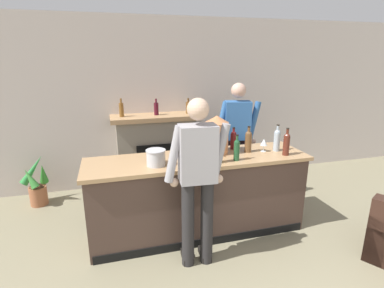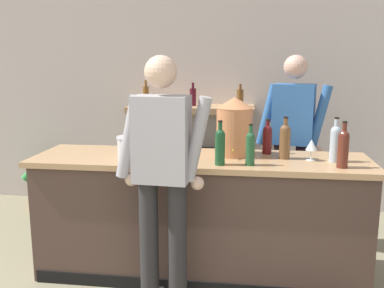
% 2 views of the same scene
% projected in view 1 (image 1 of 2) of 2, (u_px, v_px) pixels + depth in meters
% --- Properties ---
extents(wall_back_panel, '(12.00, 0.07, 2.75)m').
position_uv_depth(wall_back_panel, '(177.00, 103.00, 5.08)').
color(wall_back_panel, beige).
rests_on(wall_back_panel, ground_plane).
extents(bar_counter, '(2.65, 0.72, 0.98)m').
position_uv_depth(bar_counter, '(198.00, 195.00, 3.67)').
color(bar_counter, '#46332A').
rests_on(bar_counter, ground_plane).
extents(fireplace_stone, '(1.40, 0.52, 1.52)m').
position_uv_depth(fireplace_stone, '(156.00, 151.00, 4.94)').
color(fireplace_stone, gray).
rests_on(fireplace_stone, ground_plane).
extents(potted_plant_corner, '(0.44, 0.46, 0.73)m').
position_uv_depth(potted_plant_corner, '(37.00, 185.00, 4.42)').
color(potted_plant_corner, '#A15F3D').
rests_on(potted_plant_corner, ground_plane).
extents(person_customer, '(0.66, 0.32, 1.77)m').
position_uv_depth(person_customer, '(198.00, 178.00, 2.95)').
color(person_customer, '#262425').
rests_on(person_customer, ground_plane).
extents(person_bartender, '(0.65, 0.37, 1.78)m').
position_uv_depth(person_bartender, '(237.00, 138.00, 4.32)').
color(person_bartender, '#2D2028').
rests_on(person_bartender, ground_plane).
extents(copper_dispenser, '(0.29, 0.33, 0.47)m').
position_uv_depth(copper_dispenser, '(217.00, 134.00, 3.64)').
color(copper_dispenser, '#C47A4D').
rests_on(copper_dispenser, bar_counter).
extents(ice_bucket_steel, '(0.22, 0.22, 0.18)m').
position_uv_depth(ice_bucket_steel, '(156.00, 158.00, 3.25)').
color(ice_bucket_steel, silver).
rests_on(ice_bucket_steel, bar_counter).
extents(wine_bottle_cabernet_heavy, '(0.08, 0.08, 0.33)m').
position_uv_depth(wine_bottle_cabernet_heavy, '(248.00, 140.00, 3.70)').
color(wine_bottle_cabernet_heavy, brown).
rests_on(wine_bottle_cabernet_heavy, bar_counter).
extents(wine_bottle_port_short, '(0.08, 0.08, 0.34)m').
position_uv_depth(wine_bottle_port_short, '(277.00, 139.00, 3.74)').
color(wine_bottle_port_short, '#A6B6C2').
rests_on(wine_bottle_port_short, bar_counter).
extents(wine_bottle_riesling_slim, '(0.07, 0.07, 0.33)m').
position_uv_depth(wine_bottle_riesling_slim, '(219.00, 150.00, 3.32)').
color(wine_bottle_riesling_slim, '#1B4A29').
rests_on(wine_bottle_riesling_slim, bar_counter).
extents(wine_bottle_merlot_tall, '(0.07, 0.07, 0.30)m').
position_uv_depth(wine_bottle_merlot_tall, '(237.00, 149.00, 3.40)').
color(wine_bottle_merlot_tall, '#1F4D2B').
rests_on(wine_bottle_merlot_tall, bar_counter).
extents(wine_bottle_burgundy_dark, '(0.08, 0.08, 0.29)m').
position_uv_depth(wine_bottle_burgundy_dark, '(233.00, 139.00, 3.82)').
color(wine_bottle_burgundy_dark, '#571416').
rests_on(wine_bottle_burgundy_dark, bar_counter).
extents(wine_bottle_chardonnay_pale, '(0.08, 0.08, 0.33)m').
position_uv_depth(wine_bottle_chardonnay_pale, '(286.00, 143.00, 3.58)').
color(wine_bottle_chardonnay_pale, '#542318').
rests_on(wine_bottle_chardonnay_pale, bar_counter).
extents(wine_glass_near_bucket, '(0.09, 0.09, 0.16)m').
position_uv_depth(wine_glass_near_bucket, '(264.00, 142.00, 3.72)').
color(wine_glass_near_bucket, silver).
rests_on(wine_glass_near_bucket, bar_counter).
extents(wine_glass_back_row, '(0.08, 0.08, 0.17)m').
position_uv_depth(wine_glass_back_row, '(183.00, 146.00, 3.57)').
color(wine_glass_back_row, silver).
rests_on(wine_glass_back_row, bar_counter).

